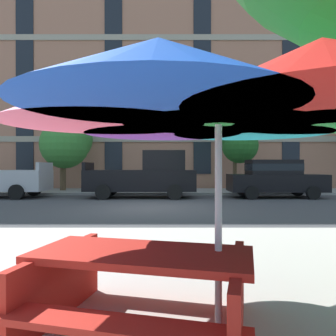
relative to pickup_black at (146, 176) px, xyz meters
The scene contains 10 objects.
ground_plane 3.86m from the pickup_black, 83.73° to the right, with size 120.00×120.00×0.00m, color #424244.
sidewalk_near_patio 12.74m from the pickup_black, 88.17° to the right, with size 56.00×9.00×0.12m, color #B2ADA3.
sidewalk_far 3.27m from the pickup_black, 82.52° to the left, with size 56.00×3.60×0.12m, color gray.
apartment_building 14.18m from the pickup_black, 87.94° to the left, with size 44.75×12.08×19.20m.
pickup_black is the anchor object (origin of this frame).
sedan_black 6.08m from the pickup_black, ahead, with size 4.40×1.98×1.78m.
street_tree_left 6.00m from the pickup_black, 146.55° to the left, with size 2.85×3.05×4.44m.
street_tree_middle 6.19m from the pickup_black, 32.57° to the left, with size 2.23×2.07×3.93m.
patio_umbrella 12.82m from the pickup_black, 83.40° to the right, with size 3.58×3.33×2.31m.
picnic_table 12.75m from the pickup_black, 86.26° to the right, with size 2.11×1.90×0.77m.
Camera 1 is at (0.64, -11.74, 1.47)m, focal length 35.17 mm.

